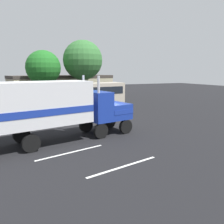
{
  "coord_description": "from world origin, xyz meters",
  "views": [
    {
      "loc": [
        -6.67,
        -16.38,
        4.79
      ],
      "look_at": [
        0.75,
        -0.08,
        1.6
      ],
      "focal_mm": 36.65,
      "sensor_mm": 36.0,
      "label": 1
    }
  ],
  "objects": [
    {
      "name": "ground_plane",
      "position": [
        0.0,
        0.0,
        0.0
      ],
      "size": [
        120.0,
        120.0,
        0.0
      ],
      "primitive_type": "plane",
      "color": "black"
    },
    {
      "name": "tree_left",
      "position": [
        4.85,
        20.46,
        6.59
      ],
      "size": [
        6.43,
        6.43,
        9.82
      ],
      "color": "brown",
      "rests_on": "ground_plane"
    },
    {
      "name": "lane_stripe_mid",
      "position": [
        -1.58,
        -6.64,
        0.01
      ],
      "size": [
        4.34,
        1.06,
        0.01
      ],
      "primitive_type": "cube",
      "rotation": [
        0.0,
        0.0,
        0.21
      ],
      "color": "silver",
      "rests_on": "ground_plane"
    },
    {
      "name": "tree_center",
      "position": [
        -1.57,
        19.88,
        5.33
      ],
      "size": [
        5.2,
        5.2,
        7.95
      ],
      "color": "brown",
      "rests_on": "ground_plane"
    },
    {
      "name": "person_bystander",
      "position": [
        -6.03,
        1.82,
        0.89
      ],
      "size": [
        0.34,
        0.46,
        1.63
      ],
      "color": "#2D3347",
      "rests_on": "ground_plane"
    },
    {
      "name": "parked_bus",
      "position": [
        1.12,
        9.75,
        2.07
      ],
      "size": [
        11.21,
        3.74,
        3.4
      ],
      "color": "#BFB29E",
      "rests_on": "ground_plane"
    },
    {
      "name": "building_backdrop",
      "position": [
        2.49,
        25.37,
        2.24
      ],
      "size": [
        19.04,
        9.43,
        4.09
      ],
      "color": "#B7AD8C",
      "rests_on": "ground_plane"
    },
    {
      "name": "semi_truck",
      "position": [
        -5.74,
        -1.33,
        2.52
      ],
      "size": [
        14.37,
        5.28,
        4.5
      ],
      "color": "#193399",
      "rests_on": "ground_plane"
    },
    {
      "name": "lane_stripe_near",
      "position": [
        -3.51,
        -3.5,
        0.01
      ],
      "size": [
        4.32,
        1.18,
        0.01
      ],
      "primitive_type": "cube",
      "rotation": [
        0.0,
        0.0,
        0.24
      ],
      "color": "silver",
      "rests_on": "ground_plane"
    }
  ]
}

